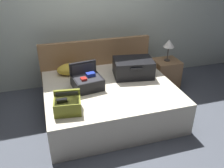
% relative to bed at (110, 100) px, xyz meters
% --- Properties ---
extents(ground_plane, '(12.00, 12.00, 0.00)m').
position_rel_bed_xyz_m(ground_plane, '(0.00, -0.40, -0.24)').
color(ground_plane, '#4C515B').
extents(back_wall, '(8.00, 0.10, 2.60)m').
position_rel_bed_xyz_m(back_wall, '(0.00, 1.25, 1.06)').
color(back_wall, '#B7C1B2').
rests_on(back_wall, ground).
extents(bed, '(1.87, 1.59, 0.49)m').
position_rel_bed_xyz_m(bed, '(0.00, 0.00, 0.00)').
color(bed, beige).
rests_on(bed, ground).
extents(headboard, '(1.91, 0.08, 0.94)m').
position_rel_bed_xyz_m(headboard, '(0.00, 0.83, 0.22)').
color(headboard, olive).
rests_on(headboard, ground).
extents(hard_case_large, '(0.66, 0.52, 0.27)m').
position_rel_bed_xyz_m(hard_case_large, '(0.45, 0.24, 0.38)').
color(hard_case_large, black).
rests_on(hard_case_large, bed).
extents(hard_case_medium, '(0.45, 0.43, 0.34)m').
position_rel_bed_xyz_m(hard_case_medium, '(-0.32, 0.06, 0.35)').
color(hard_case_medium, black).
rests_on(hard_case_medium, bed).
extents(hard_case_small, '(0.35, 0.31, 0.24)m').
position_rel_bed_xyz_m(hard_case_small, '(-0.66, -0.47, 0.35)').
color(hard_case_small, olive).
rests_on(hard_case_small, bed).
extents(pillow_near_headboard, '(0.43, 0.26, 0.18)m').
position_rel_bed_xyz_m(pillow_near_headboard, '(-0.49, 0.58, 0.33)').
color(pillow_near_headboard, gold).
rests_on(pillow_near_headboard, bed).
extents(nightstand, '(0.44, 0.40, 0.54)m').
position_rel_bed_xyz_m(nightstand, '(1.22, 0.54, 0.02)').
color(nightstand, olive).
rests_on(nightstand, ground).
extents(table_lamp, '(0.19, 0.19, 0.38)m').
position_rel_bed_xyz_m(table_lamp, '(1.22, 0.54, 0.60)').
color(table_lamp, '#3F3833').
rests_on(table_lamp, nightstand).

